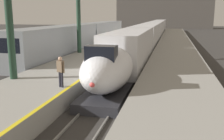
# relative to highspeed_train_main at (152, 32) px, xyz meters

# --- Properties ---
(platform_left) EXTENTS (4.80, 110.00, 1.05)m
(platform_left) POSITION_rel_highspeed_train_main_xyz_m (-4.05, -23.32, -1.45)
(platform_left) COLOR gray
(platform_left) RESTS_ON ground
(platform_right) EXTENTS (4.80, 110.00, 1.05)m
(platform_right) POSITION_rel_highspeed_train_main_xyz_m (4.05, -23.32, -1.45)
(platform_right) COLOR gray
(platform_right) RESTS_ON ground
(platform_left_safety_stripe) EXTENTS (0.20, 107.80, 0.01)m
(platform_left_safety_stripe) POSITION_rel_highspeed_train_main_xyz_m (-1.77, -23.32, -0.92)
(platform_left_safety_stripe) COLOR yellow
(platform_left_safety_stripe) RESTS_ON platform_left
(rail_main_left) EXTENTS (0.08, 110.00, 0.12)m
(rail_main_left) POSITION_rel_highspeed_train_main_xyz_m (-0.75, -20.57, -1.91)
(rail_main_left) COLOR slate
(rail_main_left) RESTS_ON ground
(rail_main_right) EXTENTS (0.08, 110.00, 0.12)m
(rail_main_right) POSITION_rel_highspeed_train_main_xyz_m (0.75, -20.57, -1.91)
(rail_main_right) COLOR slate
(rail_main_right) RESTS_ON ground
(rail_secondary_left) EXTENTS (0.08, 110.00, 0.12)m
(rail_secondary_left) POSITION_rel_highspeed_train_main_xyz_m (-8.85, -20.57, -1.91)
(rail_secondary_left) COLOR slate
(rail_secondary_left) RESTS_ON ground
(rail_secondary_right) EXTENTS (0.08, 110.00, 0.12)m
(rail_secondary_right) POSITION_rel_highspeed_train_main_xyz_m (-7.35, -20.57, -1.91)
(rail_secondary_right) COLOR slate
(rail_secondary_right) RESTS_ON ground
(highspeed_train_main) EXTENTS (2.92, 75.02, 3.60)m
(highspeed_train_main) POSITION_rel_highspeed_train_main_xyz_m (0.00, 0.00, 0.00)
(highspeed_train_main) COLOR silver
(highspeed_train_main) RESTS_ON ground
(regional_train_adjacent) EXTENTS (2.85, 36.60, 3.80)m
(regional_train_adjacent) POSITION_rel_highspeed_train_main_xyz_m (-8.10, -13.46, 0.15)
(regional_train_adjacent) COLOR gray
(regional_train_adjacent) RESTS_ON ground
(station_column_far) EXTENTS (4.00, 0.68, 8.68)m
(station_column_far) POSITION_rel_highspeed_train_main_xyz_m (-5.90, -22.31, 4.33)
(station_column_far) COLOR #1E3828
(station_column_far) RESTS_ON platform_left
(passenger_near_edge) EXTENTS (0.25, 0.57, 1.69)m
(passenger_near_edge) POSITION_rel_highspeed_train_main_xyz_m (-2.17, -27.29, 0.07)
(passenger_near_edge) COLOR #23232D
(passenger_near_edge) RESTS_ON platform_left
(passenger_mid_platform) EXTENTS (0.53, 0.35, 1.69)m
(passenger_mid_platform) POSITION_rel_highspeed_train_main_xyz_m (-2.20, -35.33, 0.07)
(passenger_mid_platform) COLOR #23232D
(passenger_mid_platform) RESTS_ON platform_left
(rolling_suitcase) EXTENTS (0.40, 0.22, 0.98)m
(rolling_suitcase) POSITION_rel_highspeed_train_main_xyz_m (-2.88, -27.06, -0.62)
(rolling_suitcase) COLOR navy
(rolling_suitcase) RESTS_ON platform_left
(terminus_back_wall) EXTENTS (36.00, 2.00, 14.00)m
(terminus_back_wall) POSITION_rel_highspeed_train_main_xyz_m (0.00, 53.93, 5.03)
(terminus_back_wall) COLOR #4C4742
(terminus_back_wall) RESTS_ON ground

